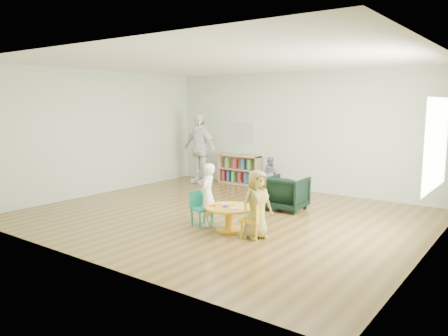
% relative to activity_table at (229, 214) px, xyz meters
% --- Properties ---
extents(room, '(7.10, 7.00, 2.80)m').
position_rel_activity_table_xyz_m(room, '(-0.64, 0.75, 1.61)').
color(room, brown).
rests_on(room, ground).
extents(activity_table, '(0.80, 0.80, 0.45)m').
position_rel_activity_table_xyz_m(activity_table, '(0.00, 0.00, 0.00)').
color(activity_table, gold).
rests_on(activity_table, ground).
extents(kid_chair_left, '(0.40, 0.40, 0.59)m').
position_rel_activity_table_xyz_m(kid_chair_left, '(-0.59, -0.02, 0.04)').
color(kid_chair_left, '#1C9E7B').
rests_on(kid_chair_left, ground).
extents(kid_chair_right, '(0.34, 0.34, 0.56)m').
position_rel_activity_table_xyz_m(kid_chair_right, '(0.55, -0.10, 0.02)').
color(kid_chair_right, gold).
rests_on(kid_chair_right, ground).
extents(bookshelf, '(1.20, 0.30, 0.75)m').
position_rel_activity_table_xyz_m(bookshelf, '(-2.26, 3.60, 0.09)').
color(bookshelf, tan).
rests_on(bookshelf, ground).
extents(alphabet_poster, '(0.74, 0.01, 0.54)m').
position_rel_activity_table_xyz_m(alphabet_poster, '(-2.25, 3.73, 1.07)').
color(alphabet_poster, white).
rests_on(alphabet_poster, ground).
extents(armchair, '(0.75, 0.77, 0.67)m').
position_rel_activity_table_xyz_m(armchair, '(0.08, 1.81, 0.05)').
color(armchair, black).
rests_on(armchair, ground).
extents(child_left, '(0.37, 0.45, 1.07)m').
position_rel_activity_table_xyz_m(child_left, '(-0.48, 0.03, 0.25)').
color(child_left, white).
rests_on(child_left, ground).
extents(child_right, '(0.52, 0.62, 1.07)m').
position_rel_activity_table_xyz_m(child_right, '(0.57, -0.07, 0.25)').
color(child_right, yellow).
rests_on(child_right, ground).
extents(toddler, '(0.40, 0.31, 0.81)m').
position_rel_activity_table_xyz_m(toddler, '(-1.20, 3.34, 0.12)').
color(toddler, '#191E3E').
rests_on(toddler, ground).
extents(adult_caretaker, '(1.10, 0.54, 1.81)m').
position_rel_activity_table_xyz_m(adult_caretaker, '(-3.13, 3.04, 0.62)').
color(adult_caretaker, white).
rests_on(adult_caretaker, ground).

